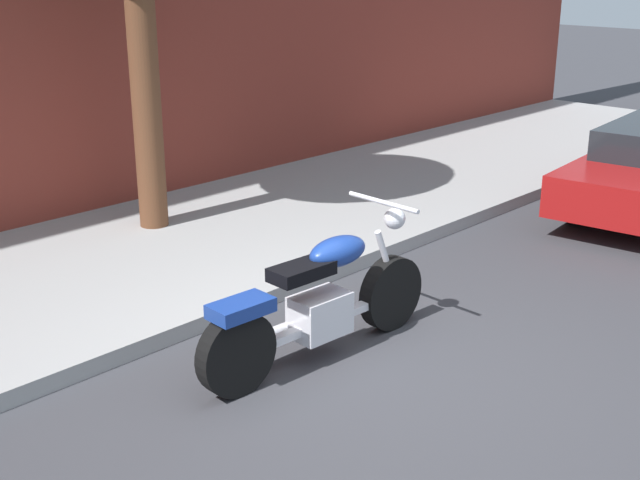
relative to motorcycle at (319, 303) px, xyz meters
name	(u,v)px	position (x,y,z in m)	size (l,w,h in m)	color
ground_plane	(375,378)	(0.05, -0.51, -0.44)	(60.00, 60.00, 0.00)	#38383D
sidewalk	(128,264)	(0.05, 2.58, -0.37)	(22.19, 3.21, 0.14)	#989898
motorcycle	(319,303)	(0.00, 0.00, 0.00)	(2.18, 0.70, 1.10)	black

